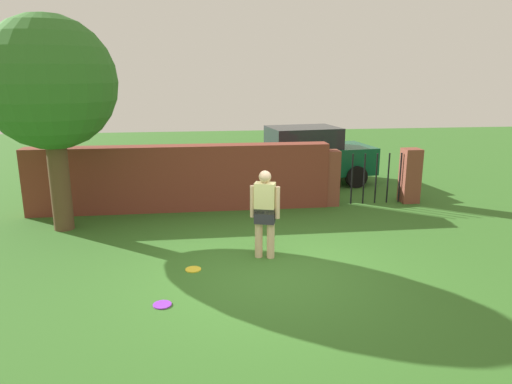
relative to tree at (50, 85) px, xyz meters
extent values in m
plane|color=#336623|center=(3.98, -2.90, -3.05)|extent=(40.00, 40.00, 0.00)
cube|color=brown|center=(2.48, 1.16, -2.25)|extent=(7.22, 0.50, 1.59)
cylinder|color=brown|center=(0.00, 0.00, -1.87)|extent=(0.42, 0.42, 2.35)
sphere|color=#337028|center=(0.00, 0.00, 0.04)|extent=(2.69, 2.69, 2.69)
cylinder|color=beige|center=(3.96, -2.11, -2.62)|extent=(0.14, 0.14, 0.85)
cylinder|color=beige|center=(4.17, -2.18, -2.62)|extent=(0.14, 0.14, 0.85)
cube|color=#2D2D38|center=(4.07, -2.14, -2.25)|extent=(0.41, 0.32, 0.28)
cube|color=beige|center=(4.07, -2.14, -1.92)|extent=(0.41, 0.32, 0.55)
sphere|color=beige|center=(4.07, -2.14, -1.54)|extent=(0.22, 0.22, 0.22)
cylinder|color=beige|center=(3.85, -2.07, -2.00)|extent=(0.09, 0.09, 0.58)
cylinder|color=beige|center=(4.28, -2.21, -2.00)|extent=(0.09, 0.09, 0.58)
cube|color=brown|center=(6.20, 1.16, -2.35)|extent=(0.44, 0.44, 1.40)
cube|color=brown|center=(8.34, 1.16, -2.35)|extent=(0.44, 0.44, 1.40)
cylinder|color=black|center=(6.47, 1.16, -2.40)|extent=(0.04, 0.04, 1.30)
cylinder|color=black|center=(6.79, 1.16, -2.40)|extent=(0.04, 0.04, 1.30)
cylinder|color=black|center=(7.11, 1.16, -2.40)|extent=(0.04, 0.04, 1.30)
cylinder|color=black|center=(7.43, 1.16, -2.40)|extent=(0.04, 0.04, 1.30)
cylinder|color=black|center=(7.75, 1.16, -2.40)|extent=(0.04, 0.04, 1.30)
cylinder|color=black|center=(8.07, 1.16, -2.40)|extent=(0.04, 0.04, 1.30)
cube|color=#0C4C2D|center=(6.03, 3.52, -2.33)|extent=(4.39, 2.26, 0.80)
cube|color=#1E2328|center=(6.03, 3.52, -1.63)|extent=(2.19, 1.76, 0.60)
cylinder|color=black|center=(4.80, 2.49, -2.73)|extent=(0.66, 0.31, 0.64)
cylinder|color=black|center=(4.56, 4.17, -2.73)|extent=(0.66, 0.31, 0.64)
cylinder|color=black|center=(7.50, 2.87, -2.73)|extent=(0.66, 0.31, 0.64)
cylinder|color=black|center=(7.27, 4.55, -2.73)|extent=(0.66, 0.31, 0.64)
cylinder|color=yellow|center=(2.77, -2.56, -3.04)|extent=(0.27, 0.27, 0.02)
cylinder|color=purple|center=(2.33, -3.78, -3.04)|extent=(0.27, 0.27, 0.02)
camera|label=1|loc=(2.90, -10.14, 0.24)|focal=33.11mm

